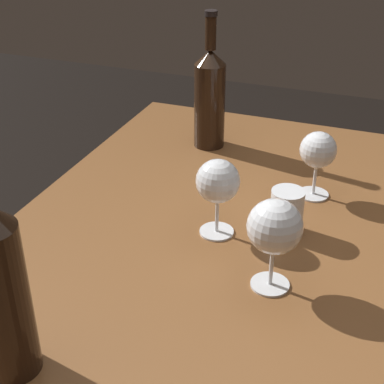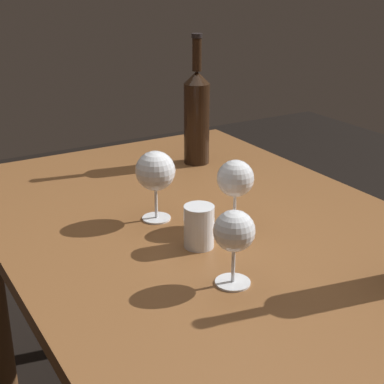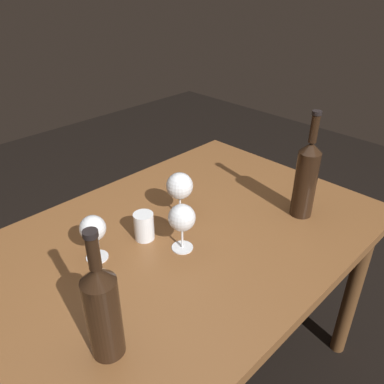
% 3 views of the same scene
% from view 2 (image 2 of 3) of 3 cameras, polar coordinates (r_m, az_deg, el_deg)
% --- Properties ---
extents(dining_table, '(1.30, 0.90, 0.74)m').
position_cam_2_polar(dining_table, '(1.37, 1.11, -6.27)').
color(dining_table, brown).
rests_on(dining_table, ground).
extents(wine_glass_left, '(0.08, 0.08, 0.15)m').
position_cam_2_polar(wine_glass_left, '(1.27, 4.28, 1.17)').
color(wine_glass_left, white).
rests_on(wine_glass_left, dining_table).
extents(wine_glass_right, '(0.09, 0.09, 0.16)m').
position_cam_2_polar(wine_glass_right, '(1.30, -3.62, 1.97)').
color(wine_glass_right, white).
rests_on(wine_glass_right, dining_table).
extents(wine_glass_centre, '(0.08, 0.08, 0.15)m').
position_cam_2_polar(wine_glass_centre, '(1.04, 4.16, -4.01)').
color(wine_glass_centre, white).
rests_on(wine_glass_centre, dining_table).
extents(wine_bottle, '(0.07, 0.07, 0.37)m').
position_cam_2_polar(wine_bottle, '(1.68, 0.46, 7.55)').
color(wine_bottle, black).
rests_on(wine_bottle, dining_table).
extents(water_tumbler, '(0.06, 0.06, 0.09)m').
position_cam_2_polar(water_tumbler, '(1.20, 0.69, -3.62)').
color(water_tumbler, white).
rests_on(water_tumbler, dining_table).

